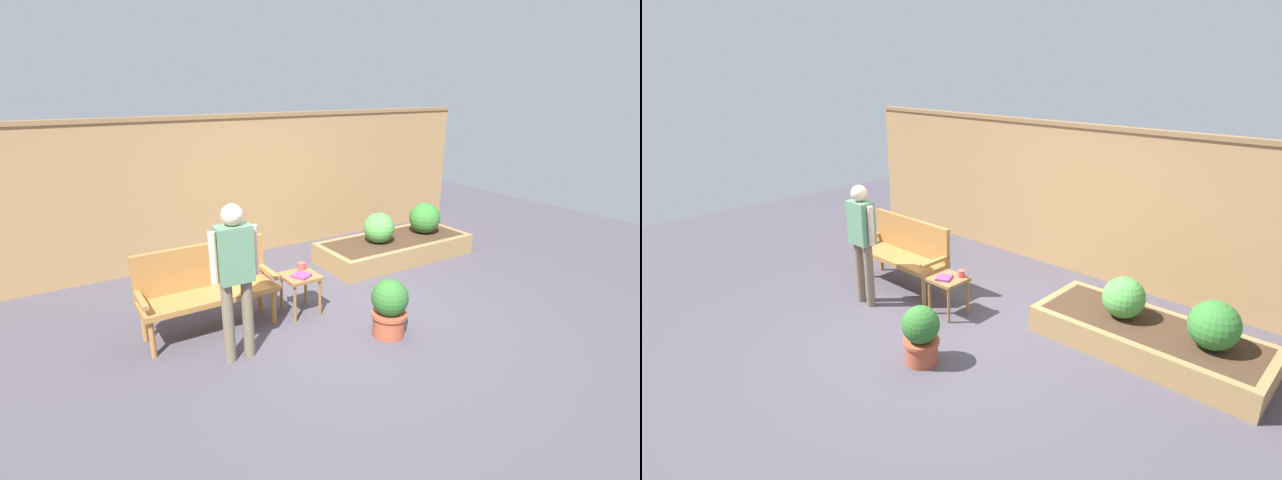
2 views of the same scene
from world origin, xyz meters
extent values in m
plane|color=#47424C|center=(0.00, 0.00, 0.00)|extent=(14.00, 14.00, 0.00)
cube|color=#A37A4C|center=(0.00, 2.60, 1.05)|extent=(8.40, 0.10, 2.10)
cube|color=olive|center=(0.00, 2.60, 2.13)|extent=(8.40, 0.14, 0.06)
cylinder|color=#A87038|center=(-0.73, 0.63, 0.20)|extent=(0.06, 0.06, 0.40)
cylinder|color=#A87038|center=(-0.73, 0.27, 0.20)|extent=(0.06, 0.06, 0.40)
cylinder|color=#A87038|center=(-2.05, 0.63, 0.20)|extent=(0.06, 0.06, 0.40)
cylinder|color=#A87038|center=(-2.05, 0.27, 0.20)|extent=(0.06, 0.06, 0.40)
cube|color=#A87038|center=(-1.39, 0.45, 0.43)|extent=(1.44, 0.48, 0.06)
cube|color=#A87038|center=(-1.39, 0.66, 0.70)|extent=(1.44, 0.06, 0.48)
cube|color=#A87038|center=(-2.08, 0.45, 0.56)|extent=(0.06, 0.48, 0.04)
cube|color=#A87038|center=(-0.70, 0.45, 0.56)|extent=(0.06, 0.48, 0.04)
cylinder|color=olive|center=(-0.18, 0.49, 0.22)|extent=(0.04, 0.04, 0.44)
cylinder|color=olive|center=(-0.18, 0.16, 0.22)|extent=(0.04, 0.04, 0.44)
cylinder|color=olive|center=(-0.51, 0.49, 0.22)|extent=(0.04, 0.04, 0.44)
cylinder|color=olive|center=(-0.51, 0.16, 0.22)|extent=(0.04, 0.04, 0.44)
cube|color=olive|center=(-0.34, 0.33, 0.46)|extent=(0.40, 0.40, 0.04)
cylinder|color=#CC4C47|center=(-0.25, 0.46, 0.52)|extent=(0.09, 0.09, 0.08)
torus|color=#CC4C47|center=(-0.20, 0.46, 0.52)|extent=(0.06, 0.01, 0.06)
cube|color=#7F3875|center=(-0.36, 0.27, 0.49)|extent=(0.24, 0.24, 0.03)
cylinder|color=#A84C33|center=(0.20, -0.62, 0.11)|extent=(0.34, 0.34, 0.22)
cylinder|color=#A84C33|center=(0.20, -0.62, 0.24)|extent=(0.38, 0.38, 0.04)
sphere|color=#2D6628|center=(0.20, -0.62, 0.44)|extent=(0.39, 0.39, 0.39)
cube|color=#997547|center=(1.81, 0.72, 0.15)|extent=(2.40, 0.09, 0.30)
cube|color=#997547|center=(1.81, 1.63, 0.15)|extent=(2.40, 0.09, 0.30)
cube|color=#997547|center=(0.66, 1.18, 0.15)|extent=(0.09, 0.82, 0.30)
cube|color=#997547|center=(2.97, 1.18, 0.15)|extent=(0.09, 0.82, 0.30)
cube|color=#422D1E|center=(1.81, 1.18, 0.15)|extent=(2.22, 0.82, 0.30)
cylinder|color=brown|center=(1.50, 1.18, 0.33)|extent=(0.04, 0.04, 0.06)
sphere|color=#4C9942|center=(1.50, 1.18, 0.53)|extent=(0.46, 0.46, 0.46)
cylinder|color=brown|center=(2.42, 1.18, 0.33)|extent=(0.04, 0.04, 0.06)
sphere|color=#33752D|center=(2.42, 1.18, 0.54)|extent=(0.49, 0.49, 0.49)
cylinder|color=#70604C|center=(-1.23, -0.19, 0.41)|extent=(0.11, 0.11, 0.82)
cylinder|color=#70604C|center=(-1.43, -0.19, 0.41)|extent=(0.11, 0.11, 0.82)
cube|color=#5B8966|center=(-1.33, -0.19, 1.09)|extent=(0.32, 0.20, 0.54)
cylinder|color=beige|center=(-1.13, -0.19, 1.09)|extent=(0.07, 0.07, 0.49)
cylinder|color=beige|center=(-1.53, -0.19, 1.09)|extent=(0.07, 0.07, 0.49)
sphere|color=beige|center=(-1.33, -0.19, 1.46)|extent=(0.20, 0.20, 0.20)
camera|label=1|loc=(-2.77, -4.00, 2.55)|focal=26.12mm
camera|label=2|loc=(3.54, -3.58, 2.92)|focal=27.88mm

